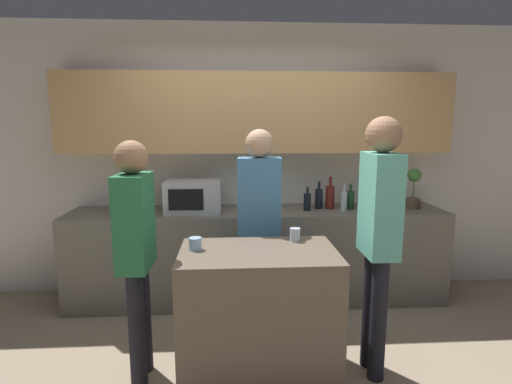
# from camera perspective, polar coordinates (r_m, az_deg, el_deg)

# --- Properties ---
(back_wall) EXTENTS (6.40, 0.40, 2.70)m
(back_wall) POSITION_cam_1_polar(r_m,az_deg,el_deg) (4.04, 0.02, 7.05)
(back_wall) COLOR silver
(back_wall) RESTS_ON ground_plane
(back_counter) EXTENTS (3.60, 0.62, 0.90)m
(back_counter) POSITION_cam_1_polar(r_m,az_deg,el_deg) (3.97, 0.27, -8.99)
(back_counter) COLOR #6B665B
(back_counter) RESTS_ON ground_plane
(kitchen_island) EXTENTS (1.04, 0.64, 0.90)m
(kitchen_island) POSITION_cam_1_polar(r_m,az_deg,el_deg) (2.83, 0.33, -17.07)
(kitchen_island) COLOR brown
(kitchen_island) RESTS_ON ground_plane
(microwave) EXTENTS (0.52, 0.39, 0.30)m
(microwave) POSITION_cam_1_polar(r_m,az_deg,el_deg) (3.82, -8.94, -0.55)
(microwave) COLOR #B7BABC
(microwave) RESTS_ON back_counter
(toaster) EXTENTS (0.26, 0.16, 0.18)m
(toaster) POSITION_cam_1_polar(r_m,az_deg,el_deg) (3.92, -16.79, -1.48)
(toaster) COLOR silver
(toaster) RESTS_ON back_counter
(potted_plant) EXTENTS (0.14, 0.14, 0.39)m
(potted_plant) POSITION_cam_1_polar(r_m,az_deg,el_deg) (4.20, 21.59, 0.46)
(potted_plant) COLOR brown
(potted_plant) RESTS_ON back_counter
(bottle_0) EXTENTS (0.07, 0.07, 0.23)m
(bottle_0) POSITION_cam_1_polar(r_m,az_deg,el_deg) (3.86, 7.33, -1.35)
(bottle_0) COLOR black
(bottle_0) RESTS_ON back_counter
(bottle_1) EXTENTS (0.08, 0.08, 0.27)m
(bottle_1) POSITION_cam_1_polar(r_m,az_deg,el_deg) (3.97, 8.95, -0.88)
(bottle_1) COLOR black
(bottle_1) RESTS_ON back_counter
(bottle_2) EXTENTS (0.09, 0.09, 0.32)m
(bottle_2) POSITION_cam_1_polar(r_m,az_deg,el_deg) (3.97, 10.51, -0.64)
(bottle_2) COLOR maroon
(bottle_2) RESTS_ON back_counter
(bottle_3) EXTENTS (0.06, 0.06, 0.26)m
(bottle_3) POSITION_cam_1_polar(r_m,az_deg,el_deg) (3.89, 12.44, -1.24)
(bottle_3) COLOR silver
(bottle_3) RESTS_ON back_counter
(bottle_4) EXTENTS (0.08, 0.08, 0.25)m
(bottle_4) POSITION_cam_1_polar(r_m,az_deg,el_deg) (4.00, 13.31, -1.05)
(bottle_4) COLOR #194723
(bottle_4) RESTS_ON back_counter
(bottle_5) EXTENTS (0.06, 0.06, 0.25)m
(bottle_5) POSITION_cam_1_polar(r_m,az_deg,el_deg) (4.08, 14.75, -0.87)
(bottle_5) COLOR silver
(bottle_5) RESTS_ON back_counter
(bottle_6) EXTENTS (0.09, 0.09, 0.22)m
(bottle_6) POSITION_cam_1_polar(r_m,az_deg,el_deg) (4.15, 15.86, -0.89)
(bottle_6) COLOR #472814
(bottle_6) RESTS_ON back_counter
(cup_0) EXTENTS (0.08, 0.08, 0.08)m
(cup_0) POSITION_cam_1_polar(r_m,az_deg,el_deg) (2.70, -8.67, -7.31)
(cup_0) COLOR #98C2E9
(cup_0) RESTS_ON kitchen_island
(cup_1) EXTENTS (0.07, 0.07, 0.09)m
(cup_1) POSITION_cam_1_polar(r_m,az_deg,el_deg) (2.87, 5.60, -6.06)
(cup_1) COLOR silver
(cup_1) RESTS_ON kitchen_island
(person_left) EXTENTS (0.21, 0.35, 1.63)m
(person_left) POSITION_cam_1_polar(r_m,az_deg,el_deg) (2.74, -16.81, -6.87)
(person_left) COLOR black
(person_left) RESTS_ON ground_plane
(person_center) EXTENTS (0.23, 0.34, 1.77)m
(person_center) POSITION_cam_1_polar(r_m,az_deg,el_deg) (2.77, 17.16, -4.44)
(person_center) COLOR black
(person_center) RESTS_ON ground_plane
(person_right) EXTENTS (0.35, 0.22, 1.69)m
(person_right) POSITION_cam_1_polar(r_m,az_deg,el_deg) (3.19, 0.49, -3.31)
(person_right) COLOR black
(person_right) RESTS_ON ground_plane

